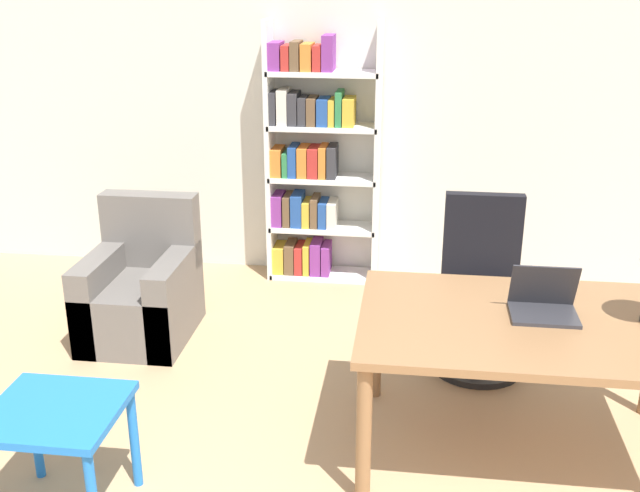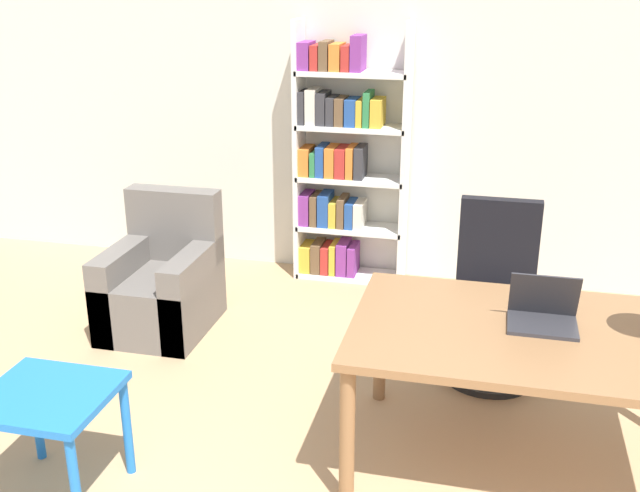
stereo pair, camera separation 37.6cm
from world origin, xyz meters
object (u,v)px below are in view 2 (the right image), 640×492
side_table_blue (49,410)px  bookshelf (341,163)px  desk (525,346)px  office_chair (494,300)px  laptop (543,314)px  armchair (162,286)px

side_table_blue → bookshelf: bookshelf is taller
desk → side_table_blue: bearing=-160.8°
office_chair → side_table_blue: office_chair is taller
desk → office_chair: 0.97m
office_chair → side_table_blue: (-1.91, -1.65, -0.01)m
desk → laptop: bearing=45.7°
laptop → side_table_blue: size_ratio=0.56×
armchair → bookshelf: 1.64m
desk → bookshelf: size_ratio=0.81×
laptop → desk: bearing=-134.3°
side_table_blue → bookshelf: size_ratio=0.28×
office_chair → side_table_blue: 2.53m
desk → armchair: armchair is taller
laptop → armchair: laptop is taller
side_table_blue → armchair: size_ratio=0.62×
side_table_blue → bookshelf: (0.71, 2.91, 0.47)m
office_chair → armchair: office_chair is taller
bookshelf → side_table_blue: bearing=-103.7°
bookshelf → office_chair: bearing=-46.4°
laptop → bookshelf: (-1.41, 2.12, 0.13)m
laptop → bookshelf: 2.55m
bookshelf → armchair: bearing=-130.4°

